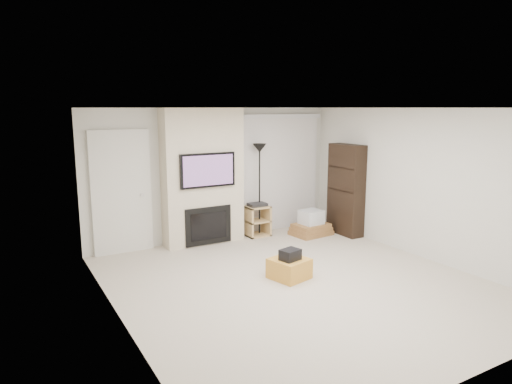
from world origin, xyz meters
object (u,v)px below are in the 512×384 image
box_stack (311,226)px  bookshelf (346,190)px  av_stand (257,219)px  floor_lamp (260,163)px  ottoman (289,268)px

box_stack → bookshelf: 0.99m
av_stand → bookshelf: size_ratio=0.37×
floor_lamp → bookshelf: 1.80m
ottoman → floor_lamp: (0.82, 2.28, 1.28)m
bookshelf → floor_lamp: bearing=151.7°
ottoman → av_stand: (0.74, 2.22, 0.20)m
ottoman → bookshelf: bookshelf is taller
av_stand → box_stack: (0.96, -0.49, -0.16)m
box_stack → bookshelf: bearing=-23.2°
bookshelf → ottoman: bearing=-147.9°
bookshelf → av_stand: bearing=154.5°
av_stand → bookshelf: bookshelf is taller
box_stack → ottoman: bearing=-134.4°
floor_lamp → bookshelf: floor_lamp is taller
ottoman → bookshelf: size_ratio=0.28×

